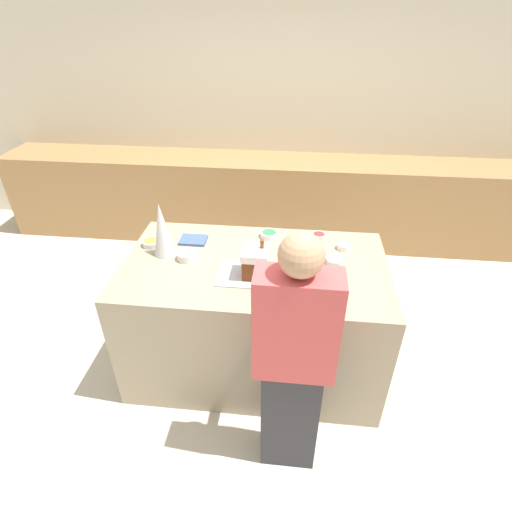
{
  "coord_description": "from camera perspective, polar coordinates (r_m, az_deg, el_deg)",
  "views": [
    {
      "loc": [
        0.24,
        -2.16,
        2.37
      ],
      "look_at": [
        0.01,
        0.0,
        0.97
      ],
      "focal_mm": 28.0,
      "sensor_mm": 36.0,
      "label": 1
    }
  ],
  "objects": [
    {
      "name": "candy_bowl_near_tray_right",
      "position": [
        2.83,
        12.42,
        1.41
      ],
      "size": [
        0.09,
        0.09,
        0.04
      ],
      "color": "white",
      "rests_on": "kitchen_island"
    },
    {
      "name": "kitchen_island",
      "position": [
        2.9,
        -0.16,
        -8.55
      ],
      "size": [
        1.74,
        0.99,
        0.91
      ],
      "color": "gray",
      "rests_on": "ground_plane"
    },
    {
      "name": "candy_bowl_far_right",
      "position": [
        2.73,
        5.83,
        0.83
      ],
      "size": [
        0.1,
        0.1,
        0.04
      ],
      "color": "white",
      "rests_on": "kitchen_island"
    },
    {
      "name": "candy_bowl_far_left",
      "position": [
        2.69,
        -9.83,
        0.12
      ],
      "size": [
        0.13,
        0.13,
        0.05
      ],
      "color": "white",
      "rests_on": "kitchen_island"
    },
    {
      "name": "person",
      "position": [
        2.12,
        5.37,
        -14.82
      ],
      "size": [
        0.41,
        0.51,
        1.56
      ],
      "color": "#333338",
      "rests_on": "ground_plane"
    },
    {
      "name": "gingerbread_house",
      "position": [
        2.45,
        -0.14,
        -0.82
      ],
      "size": [
        0.16,
        0.17,
        0.24
      ],
      "color": "brown",
      "rests_on": "baking_tray"
    },
    {
      "name": "ground_plane",
      "position": [
        3.22,
        -0.15,
        -14.63
      ],
      "size": [
        12.0,
        12.0,
        0.0
      ],
      "primitive_type": "plane",
      "color": "beige"
    },
    {
      "name": "baking_tray",
      "position": [
        2.51,
        -0.15,
        -2.73
      ],
      "size": [
        0.46,
        0.29,
        0.01
      ],
      "color": "#B2B2BC",
      "rests_on": "kitchen_island"
    },
    {
      "name": "back_cabinet_block",
      "position": [
        4.54,
        2.59,
        8.02
      ],
      "size": [
        6.0,
        0.6,
        0.93
      ],
      "color": "#9E7547",
      "rests_on": "ground_plane"
    },
    {
      "name": "wall_back",
      "position": [
        4.57,
        3.17,
        19.29
      ],
      "size": [
        8.0,
        0.05,
        2.6
      ],
      "color": "beige",
      "rests_on": "ground_plane"
    },
    {
      "name": "candy_bowl_behind_tray",
      "position": [
        2.67,
        11.2,
        -0.61
      ],
      "size": [
        0.12,
        0.12,
        0.04
      ],
      "color": "silver",
      "rests_on": "kitchen_island"
    },
    {
      "name": "cookbook",
      "position": [
        2.89,
        -8.94,
        2.26
      ],
      "size": [
        0.19,
        0.14,
        0.02
      ],
      "color": "#3F598C",
      "rests_on": "kitchen_island"
    },
    {
      "name": "candy_bowl_near_tray_left",
      "position": [
        2.91,
        1.88,
        3.15
      ],
      "size": [
        0.13,
        0.13,
        0.04
      ],
      "color": "white",
      "rests_on": "kitchen_island"
    },
    {
      "name": "decorative_tree",
      "position": [
        2.7,
        -13.28,
        3.69
      ],
      "size": [
        0.14,
        0.14,
        0.38
      ],
      "color": "silver",
      "rests_on": "kitchen_island"
    },
    {
      "name": "candy_bowl_front_corner",
      "position": [
        2.89,
        8.96,
        2.72
      ],
      "size": [
        0.1,
        0.1,
        0.05
      ],
      "color": "silver",
      "rests_on": "kitchen_island"
    },
    {
      "name": "candy_bowl_center_rear",
      "position": [
        2.9,
        -14.69,
        1.89
      ],
      "size": [
        0.13,
        0.13,
        0.04
      ],
      "color": "white",
      "rests_on": "kitchen_island"
    }
  ]
}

